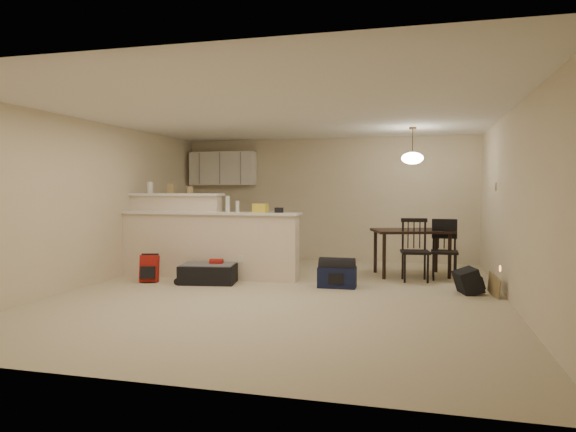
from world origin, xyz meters
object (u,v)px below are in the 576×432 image
(dining_chair_near, at_px, (415,250))
(navy_duffel, at_px, (337,277))
(dining_chair_far, at_px, (444,250))
(black_daypack, at_px, (468,282))
(pendant_lamp, at_px, (412,158))
(dining_table, at_px, (411,235))
(red_backpack, at_px, (149,269))
(suitcase, at_px, (208,274))

(dining_chair_near, distance_m, navy_duffel, 1.42)
(dining_chair_far, xyz_separation_m, black_daypack, (0.27, -1.08, -0.31))
(pendant_lamp, xyz_separation_m, dining_chair_near, (0.07, -0.54, -1.49))
(dining_table, relative_size, pendant_lamp, 2.32)
(dining_table, bearing_deg, navy_duffel, -144.81)
(pendant_lamp, distance_m, red_backpack, 4.67)
(pendant_lamp, distance_m, navy_duffel, 2.51)
(black_daypack, bearing_deg, suitcase, 77.39)
(suitcase, xyz_separation_m, navy_duffel, (2.00, 0.15, 0.01))
(dining_chair_far, distance_m, suitcase, 3.80)
(red_backpack, bearing_deg, dining_chair_near, -1.93)
(black_daypack, bearing_deg, navy_duffel, 75.22)
(dining_table, bearing_deg, suitcase, -170.78)
(dining_chair_near, bearing_deg, pendant_lamp, 89.52)
(red_backpack, bearing_deg, suitcase, -8.69)
(suitcase, bearing_deg, navy_duffel, -5.01)
(dining_chair_far, distance_m, red_backpack, 4.73)
(dining_chair_near, relative_size, black_daypack, 2.61)
(dining_table, xyz_separation_m, suitcase, (-3.05, -1.50, -0.54))
(navy_duffel, bearing_deg, dining_chair_near, 34.14)
(dining_table, xyz_separation_m, navy_duffel, (-1.05, -1.35, -0.53))
(dining_chair_near, height_order, red_backpack, dining_chair_near)
(suitcase, relative_size, navy_duffel, 1.52)
(dining_table, relative_size, navy_duffel, 2.57)
(navy_duffel, bearing_deg, red_backpack, -176.17)
(dining_chair_far, height_order, red_backpack, dining_chair_far)
(red_backpack, height_order, black_daypack, red_backpack)
(dining_table, bearing_deg, dining_chair_far, -43.94)
(suitcase, bearing_deg, black_daypack, -7.01)
(pendant_lamp, height_order, dining_chair_far, pendant_lamp)
(dining_chair_near, xyz_separation_m, navy_duffel, (-1.12, -0.81, -0.34))
(dining_table, distance_m, navy_duffel, 1.79)
(dining_table, bearing_deg, pendant_lamp, -170.33)
(black_daypack, bearing_deg, dining_chair_near, 27.25)
(suitcase, bearing_deg, red_backpack, 179.09)
(dining_chair_far, bearing_deg, dining_table, 153.56)
(pendant_lamp, xyz_separation_m, navy_duffel, (-1.05, -1.35, -1.84))
(dining_chair_near, relative_size, red_backpack, 2.38)
(pendant_lamp, height_order, navy_duffel, pendant_lamp)
(dining_chair_far, distance_m, black_daypack, 1.16)
(navy_duffel, bearing_deg, suitcase, -177.49)
(dining_chair_near, height_order, dining_chair_far, dining_chair_near)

